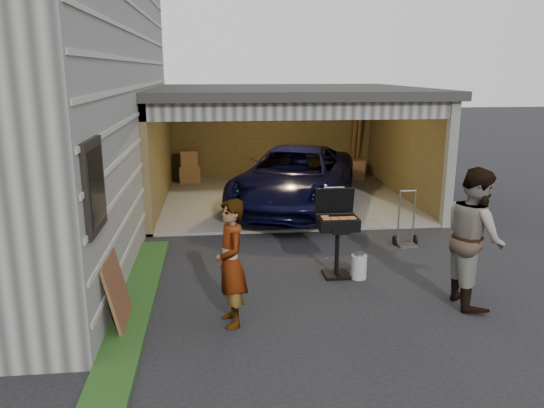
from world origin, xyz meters
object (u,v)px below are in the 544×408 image
(plywood_panel, at_px, (117,292))
(bbq_grill, at_px, (337,226))
(man, at_px, (474,237))
(propane_tank, at_px, (359,267))
(woman, at_px, (231,263))
(hand_truck, at_px, (406,235))
(minivan, at_px, (295,180))

(plywood_panel, bearing_deg, bbq_grill, 23.68)
(man, relative_size, bbq_grill, 1.40)
(man, height_order, plywood_panel, man)
(bbq_grill, height_order, propane_tank, bbq_grill)
(woman, xyz_separation_m, hand_truck, (3.49, 2.91, -0.65))
(minivan, height_order, plywood_panel, minivan)
(man, relative_size, hand_truck, 1.83)
(bbq_grill, distance_m, plywood_panel, 3.60)
(minivan, relative_size, man, 2.58)
(woman, height_order, plywood_panel, woman)
(bbq_grill, bearing_deg, woman, -139.09)
(bbq_grill, xyz_separation_m, plywood_panel, (-3.28, -1.44, -0.38))
(minivan, height_order, man, man)
(man, distance_m, propane_tank, 1.92)
(bbq_grill, distance_m, propane_tank, 0.76)
(man, bearing_deg, woman, 97.50)
(minivan, height_order, propane_tank, minivan)
(woman, height_order, hand_truck, woman)
(woman, relative_size, propane_tank, 4.37)
(minivan, bearing_deg, hand_truck, -39.68)
(man, bearing_deg, hand_truck, 2.58)
(man, bearing_deg, minivan, 19.85)
(woman, height_order, bbq_grill, woman)
(minivan, distance_m, plywood_panel, 6.66)
(propane_tank, xyz_separation_m, plywood_panel, (-3.62, -1.28, 0.28))
(woman, relative_size, plywood_panel, 1.79)
(bbq_grill, height_order, hand_truck, bbq_grill)
(minivan, relative_size, woman, 3.03)
(minivan, relative_size, propane_tank, 13.24)
(man, xyz_separation_m, hand_truck, (0.00, 2.62, -0.80))
(propane_tank, bearing_deg, bbq_grill, 154.40)
(hand_truck, bearing_deg, propane_tank, -134.30)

